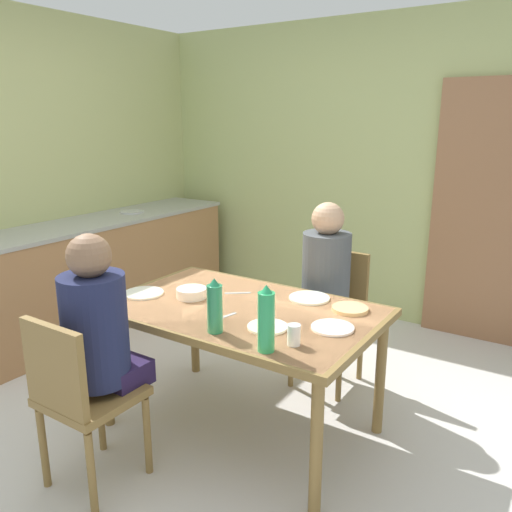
{
  "coord_description": "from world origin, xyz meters",
  "views": [
    {
      "loc": [
        1.68,
        -2.03,
        1.71
      ],
      "look_at": [
        0.19,
        0.25,
        0.98
      ],
      "focal_mm": 36.22,
      "sensor_mm": 36.0,
      "label": 1
    }
  ],
  "objects_px": {
    "dining_table": "(241,319)",
    "serving_bowl_center": "(192,293)",
    "chair_near_diner": "(79,394)",
    "person_near_diner": "(97,326)",
    "water_bottle_green_far": "(266,320)",
    "water_bottle_green_near": "(215,307)",
    "person_far_diner": "(325,273)",
    "chair_far_diner": "(333,309)",
    "kitchen_counter": "(103,271)"
  },
  "relations": [
    {
      "from": "chair_near_diner",
      "to": "water_bottle_green_far",
      "type": "distance_m",
      "value": 0.93
    },
    {
      "from": "water_bottle_green_near",
      "to": "kitchen_counter",
      "type": "bearing_deg",
      "value": 153.12
    },
    {
      "from": "chair_near_diner",
      "to": "person_near_diner",
      "type": "distance_m",
      "value": 0.31
    },
    {
      "from": "chair_near_diner",
      "to": "chair_far_diner",
      "type": "distance_m",
      "value": 1.7
    },
    {
      "from": "chair_far_diner",
      "to": "water_bottle_green_far",
      "type": "relative_size",
      "value": 2.89
    },
    {
      "from": "dining_table",
      "to": "serving_bowl_center",
      "type": "distance_m",
      "value": 0.33
    },
    {
      "from": "chair_near_diner",
      "to": "kitchen_counter",
      "type": "bearing_deg",
      "value": 136.61
    },
    {
      "from": "water_bottle_green_far",
      "to": "serving_bowl_center",
      "type": "distance_m",
      "value": 0.81
    },
    {
      "from": "water_bottle_green_near",
      "to": "serving_bowl_center",
      "type": "distance_m",
      "value": 0.52
    },
    {
      "from": "water_bottle_green_near",
      "to": "water_bottle_green_far",
      "type": "bearing_deg",
      "value": -7.69
    },
    {
      "from": "water_bottle_green_far",
      "to": "dining_table",
      "type": "bearing_deg",
      "value": 136.53
    },
    {
      "from": "water_bottle_green_near",
      "to": "chair_far_diner",
      "type": "bearing_deg",
      "value": 85.89
    },
    {
      "from": "kitchen_counter",
      "to": "person_far_diner",
      "type": "bearing_deg",
      "value": -0.11
    },
    {
      "from": "chair_far_diner",
      "to": "water_bottle_green_far",
      "type": "height_order",
      "value": "water_bottle_green_far"
    },
    {
      "from": "chair_near_diner",
      "to": "water_bottle_green_far",
      "type": "relative_size",
      "value": 2.89
    },
    {
      "from": "chair_near_diner",
      "to": "chair_far_diner",
      "type": "height_order",
      "value": "same"
    },
    {
      "from": "person_near_diner",
      "to": "serving_bowl_center",
      "type": "relative_size",
      "value": 4.53
    },
    {
      "from": "kitchen_counter",
      "to": "person_near_diner",
      "type": "relative_size",
      "value": 3.28
    },
    {
      "from": "chair_far_diner",
      "to": "water_bottle_green_far",
      "type": "distance_m",
      "value": 1.27
    },
    {
      "from": "chair_near_diner",
      "to": "person_near_diner",
      "type": "relative_size",
      "value": 1.13
    },
    {
      "from": "dining_table",
      "to": "serving_bowl_center",
      "type": "relative_size",
      "value": 8.58
    },
    {
      "from": "chair_near_diner",
      "to": "serving_bowl_center",
      "type": "xyz_separation_m",
      "value": [
        0.02,
        0.78,
        0.26
      ]
    },
    {
      "from": "person_far_diner",
      "to": "water_bottle_green_far",
      "type": "xyz_separation_m",
      "value": [
        0.23,
        -1.05,
        0.09
      ]
    },
    {
      "from": "chair_far_diner",
      "to": "kitchen_counter",
      "type": "bearing_deg",
      "value": 3.64
    },
    {
      "from": "water_bottle_green_far",
      "to": "water_bottle_green_near",
      "type": "bearing_deg",
      "value": 172.31
    },
    {
      "from": "chair_far_diner",
      "to": "water_bottle_green_near",
      "type": "relative_size",
      "value": 3.27
    },
    {
      "from": "chair_far_diner",
      "to": "chair_near_diner",
      "type": "bearing_deg",
      "value": 72.64
    },
    {
      "from": "kitchen_counter",
      "to": "chair_far_diner",
      "type": "height_order",
      "value": "kitchen_counter"
    },
    {
      "from": "person_far_diner",
      "to": "water_bottle_green_far",
      "type": "distance_m",
      "value": 1.08
    },
    {
      "from": "person_far_diner",
      "to": "dining_table",
      "type": "bearing_deg",
      "value": 75.87
    },
    {
      "from": "serving_bowl_center",
      "to": "water_bottle_green_far",
      "type": "bearing_deg",
      "value": -26.15
    },
    {
      "from": "person_near_diner",
      "to": "serving_bowl_center",
      "type": "xyz_separation_m",
      "value": [
        0.02,
        0.65,
        -0.02
      ]
    },
    {
      "from": "person_near_diner",
      "to": "serving_bowl_center",
      "type": "distance_m",
      "value": 0.65
    },
    {
      "from": "water_bottle_green_far",
      "to": "kitchen_counter",
      "type": "bearing_deg",
      "value": 155.44
    },
    {
      "from": "water_bottle_green_far",
      "to": "person_near_diner",
      "type": "bearing_deg",
      "value": -158.03
    },
    {
      "from": "dining_table",
      "to": "serving_bowl_center",
      "type": "bearing_deg",
      "value": -175.52
    },
    {
      "from": "chair_far_diner",
      "to": "person_near_diner",
      "type": "relative_size",
      "value": 1.13
    },
    {
      "from": "serving_bowl_center",
      "to": "kitchen_counter",
      "type": "bearing_deg",
      "value": 156.17
    },
    {
      "from": "chair_near_diner",
      "to": "person_far_diner",
      "type": "xyz_separation_m",
      "value": [
        0.51,
        1.48,
        0.28
      ]
    },
    {
      "from": "kitchen_counter",
      "to": "water_bottle_green_far",
      "type": "bearing_deg",
      "value": -24.56
    },
    {
      "from": "water_bottle_green_near",
      "to": "water_bottle_green_far",
      "type": "xyz_separation_m",
      "value": [
        0.31,
        -0.04,
        0.02
      ]
    },
    {
      "from": "chair_near_diner",
      "to": "water_bottle_green_near",
      "type": "distance_m",
      "value": 0.73
    },
    {
      "from": "dining_table",
      "to": "chair_near_diner",
      "type": "relative_size",
      "value": 1.68
    },
    {
      "from": "dining_table",
      "to": "chair_near_diner",
      "type": "xyz_separation_m",
      "value": [
        -0.34,
        -0.81,
        -0.16
      ]
    },
    {
      "from": "kitchen_counter",
      "to": "dining_table",
      "type": "relative_size",
      "value": 1.73
    },
    {
      "from": "chair_near_diner",
      "to": "person_near_diner",
      "type": "xyz_separation_m",
      "value": [
        0.0,
        0.14,
        0.28
      ]
    },
    {
      "from": "kitchen_counter",
      "to": "water_bottle_green_near",
      "type": "relative_size",
      "value": 9.51
    },
    {
      "from": "water_bottle_green_near",
      "to": "serving_bowl_center",
      "type": "height_order",
      "value": "water_bottle_green_near"
    },
    {
      "from": "chair_far_diner",
      "to": "water_bottle_green_far",
      "type": "bearing_deg",
      "value": 100.89
    },
    {
      "from": "person_far_diner",
      "to": "water_bottle_green_far",
      "type": "bearing_deg",
      "value": 102.26
    }
  ]
}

